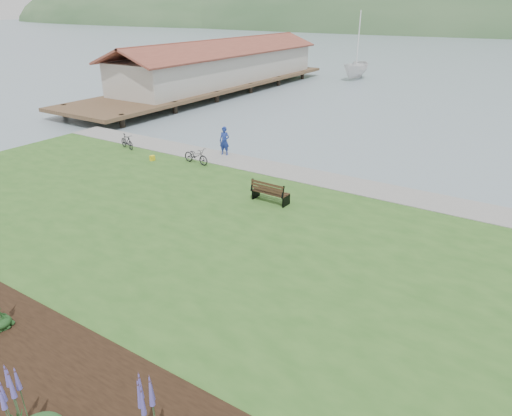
{
  "coord_description": "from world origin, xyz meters",
  "views": [
    {
      "loc": [
        11.0,
        -13.65,
        8.66
      ],
      "look_at": [
        2.07,
        0.23,
        1.3
      ],
      "focal_mm": 32.0,
      "sensor_mm": 36.0,
      "label": 1
    }
  ],
  "objects_px": {
    "bicycle_a": "(196,156)",
    "sailboat": "(355,79)",
    "park_bench": "(269,192)",
    "person": "(224,139)"
  },
  "relations": [
    {
      "from": "person",
      "to": "bicycle_a",
      "type": "xyz_separation_m",
      "value": [
        -0.41,
        -2.18,
        -0.55
      ]
    },
    {
      "from": "park_bench",
      "to": "sailboat",
      "type": "bearing_deg",
      "value": 108.02
    },
    {
      "from": "park_bench",
      "to": "sailboat",
      "type": "xyz_separation_m",
      "value": [
        -11.81,
        40.57,
        -0.93
      ]
    },
    {
      "from": "bicycle_a",
      "to": "sailboat",
      "type": "bearing_deg",
      "value": 12.77
    },
    {
      "from": "bicycle_a",
      "to": "sailboat",
      "type": "relative_size",
      "value": 0.07
    },
    {
      "from": "person",
      "to": "sailboat",
      "type": "xyz_separation_m",
      "value": [
        -5.82,
        35.86,
        -1.42
      ]
    },
    {
      "from": "park_bench",
      "to": "person",
      "type": "relative_size",
      "value": 0.86
    },
    {
      "from": "person",
      "to": "sailboat",
      "type": "bearing_deg",
      "value": 89.33
    },
    {
      "from": "person",
      "to": "bicycle_a",
      "type": "bearing_deg",
      "value": -110.53
    },
    {
      "from": "bicycle_a",
      "to": "sailboat",
      "type": "distance_m",
      "value": 38.43
    }
  ]
}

